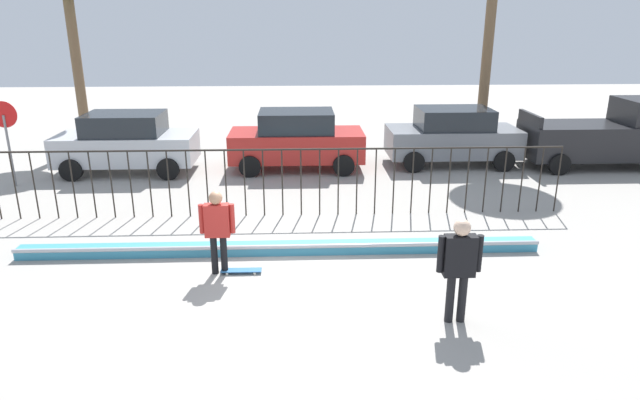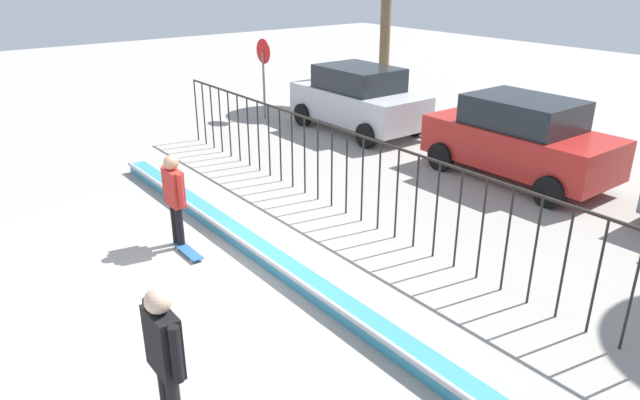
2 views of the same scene
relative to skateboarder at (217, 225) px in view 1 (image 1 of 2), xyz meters
The scene contains 11 objects.
ground_plane 1.56m from the skateboarder, ahead, with size 60.00×60.00×0.00m, color #9E9991.
bowl_coping_ledge 1.73m from the skateboarder, 37.87° to the left, with size 11.00×0.40×0.27m.
perimeter_fence 3.49m from the skateboarder, 70.50° to the left, with size 14.04×0.04×1.72m.
skateboarder is the anchor object (origin of this frame).
skateboard 1.04m from the skateboarder, ahead, with size 0.80×0.20×0.07m.
camera_operator 4.58m from the skateboarder, 25.53° to the right, with size 0.73×0.27×1.80m.
parked_car_silver 8.48m from the skateboarder, 117.11° to the left, with size 4.30×2.12×1.90m.
parked_car_red 7.90m from the skateboarder, 78.83° to the left, with size 4.30×2.12×1.90m.
parked_car_gray 10.52m from the skateboarder, 50.17° to the left, with size 4.30×2.12×1.90m.
pickup_truck 13.90m from the skateboarder, 33.18° to the left, with size 4.70×2.12×2.24m.
stop_sign 9.21m from the skateboarder, 137.89° to the left, with size 0.76×0.07×2.50m.
Camera 1 is at (0.39, -9.84, 4.87)m, focal length 31.32 mm.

